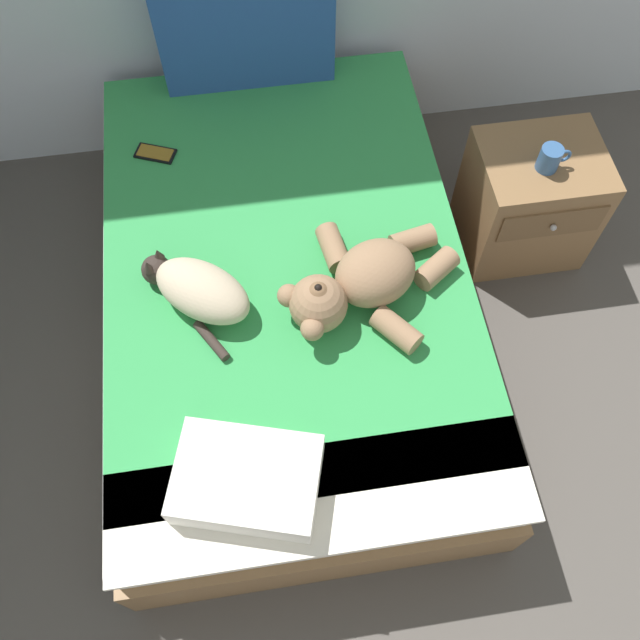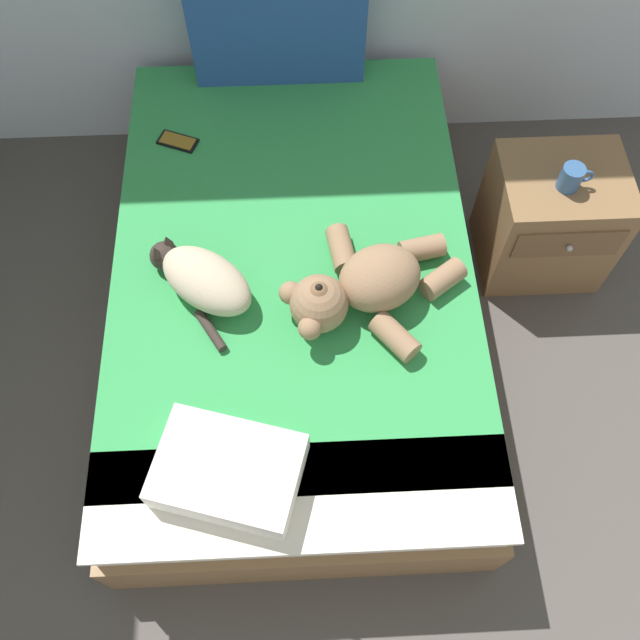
{
  "view_description": "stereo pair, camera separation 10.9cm",
  "coord_description": "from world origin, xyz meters",
  "px_view_note": "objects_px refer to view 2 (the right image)",
  "views": [
    {
      "loc": [
        1.41,
        2.0,
        2.42
      ],
      "look_at": [
        1.56,
        3.04,
        0.5
      ],
      "focal_mm": 38.36,
      "sensor_mm": 36.0,
      "label": 1
    },
    {
      "loc": [
        1.52,
        1.99,
        2.42
      ],
      "look_at": [
        1.56,
        3.04,
        0.5
      ],
      "focal_mm": 38.36,
      "sensor_mm": 36.0,
      "label": 2
    }
  ],
  "objects_px": {
    "cat": "(202,278)",
    "nightstand": "(548,219)",
    "cell_phone": "(178,141)",
    "teddy_bear": "(362,286)",
    "mug": "(572,178)",
    "bed": "(295,291)",
    "throw_pillow": "(228,471)",
    "patterned_cushion": "(277,19)"
  },
  "relations": [
    {
      "from": "cat",
      "to": "nightstand",
      "type": "distance_m",
      "value": 1.39
    },
    {
      "from": "cell_phone",
      "to": "nightstand",
      "type": "relative_size",
      "value": 0.33
    },
    {
      "from": "teddy_bear",
      "to": "mug",
      "type": "bearing_deg",
      "value": 28.52
    },
    {
      "from": "bed",
      "to": "cell_phone",
      "type": "bearing_deg",
      "value": 128.1
    },
    {
      "from": "bed",
      "to": "teddy_bear",
      "type": "relative_size",
      "value": 3.18
    },
    {
      "from": "cat",
      "to": "mug",
      "type": "height_order",
      "value": "cat"
    },
    {
      "from": "cell_phone",
      "to": "throw_pillow",
      "type": "relative_size",
      "value": 0.41
    },
    {
      "from": "patterned_cushion",
      "to": "nightstand",
      "type": "height_order",
      "value": "patterned_cushion"
    },
    {
      "from": "cat",
      "to": "teddy_bear",
      "type": "xyz_separation_m",
      "value": [
        0.51,
        -0.06,
        0.01
      ]
    },
    {
      "from": "throw_pillow",
      "to": "nightstand",
      "type": "bearing_deg",
      "value": 40.62
    },
    {
      "from": "nightstand",
      "to": "teddy_bear",
      "type": "bearing_deg",
      "value": -149.51
    },
    {
      "from": "nightstand",
      "to": "patterned_cushion",
      "type": "bearing_deg",
      "value": 148.97
    },
    {
      "from": "cell_phone",
      "to": "throw_pillow",
      "type": "height_order",
      "value": "throw_pillow"
    },
    {
      "from": "bed",
      "to": "throw_pillow",
      "type": "distance_m",
      "value": 0.84
    },
    {
      "from": "teddy_bear",
      "to": "mug",
      "type": "relative_size",
      "value": 5.17
    },
    {
      "from": "nightstand",
      "to": "mug",
      "type": "height_order",
      "value": "mug"
    },
    {
      "from": "bed",
      "to": "cat",
      "type": "height_order",
      "value": "cat"
    },
    {
      "from": "teddy_bear",
      "to": "throw_pillow",
      "type": "xyz_separation_m",
      "value": [
        -0.42,
        -0.57,
        -0.03
      ]
    },
    {
      "from": "bed",
      "to": "patterned_cushion",
      "type": "xyz_separation_m",
      "value": [
        -0.02,
        0.89,
        0.49
      ]
    },
    {
      "from": "cell_phone",
      "to": "throw_pillow",
      "type": "bearing_deg",
      "value": -80.31
    },
    {
      "from": "teddy_bear",
      "to": "throw_pillow",
      "type": "distance_m",
      "value": 0.71
    },
    {
      "from": "throw_pillow",
      "to": "nightstand",
      "type": "height_order",
      "value": "throw_pillow"
    },
    {
      "from": "patterned_cushion",
      "to": "cat",
      "type": "height_order",
      "value": "patterned_cushion"
    },
    {
      "from": "bed",
      "to": "cat",
      "type": "xyz_separation_m",
      "value": [
        -0.29,
        -0.13,
        0.31
      ]
    },
    {
      "from": "teddy_bear",
      "to": "nightstand",
      "type": "relative_size",
      "value": 1.23
    },
    {
      "from": "cat",
      "to": "nightstand",
      "type": "relative_size",
      "value": 0.81
    },
    {
      "from": "patterned_cushion",
      "to": "mug",
      "type": "bearing_deg",
      "value": -33.19
    },
    {
      "from": "teddy_bear",
      "to": "nightstand",
      "type": "xyz_separation_m",
      "value": [
        0.79,
        0.46,
        -0.31
      ]
    },
    {
      "from": "cat",
      "to": "cell_phone",
      "type": "xyz_separation_m",
      "value": [
        -0.13,
        0.66,
        -0.07
      ]
    },
    {
      "from": "cell_phone",
      "to": "teddy_bear",
      "type": "bearing_deg",
      "value": -48.5
    },
    {
      "from": "bed",
      "to": "patterned_cushion",
      "type": "bearing_deg",
      "value": 91.53
    },
    {
      "from": "mug",
      "to": "nightstand",
      "type": "bearing_deg",
      "value": 70.48
    },
    {
      "from": "patterned_cushion",
      "to": "teddy_bear",
      "type": "bearing_deg",
      "value": -77.26
    },
    {
      "from": "cat",
      "to": "throw_pillow",
      "type": "xyz_separation_m",
      "value": [
        0.09,
        -0.63,
        -0.02
      ]
    },
    {
      "from": "throw_pillow",
      "to": "mug",
      "type": "height_order",
      "value": "mug"
    },
    {
      "from": "patterned_cushion",
      "to": "cell_phone",
      "type": "distance_m",
      "value": 0.59
    },
    {
      "from": "teddy_bear",
      "to": "patterned_cushion",
      "type": "bearing_deg",
      "value": 102.74
    },
    {
      "from": "cat",
      "to": "cell_phone",
      "type": "distance_m",
      "value": 0.68
    },
    {
      "from": "teddy_bear",
      "to": "cell_phone",
      "type": "bearing_deg",
      "value": 131.5
    },
    {
      "from": "throw_pillow",
      "to": "nightstand",
      "type": "distance_m",
      "value": 1.61
    },
    {
      "from": "throw_pillow",
      "to": "nightstand",
      "type": "xyz_separation_m",
      "value": [
        1.21,
        1.03,
        -0.28
      ]
    },
    {
      "from": "cell_phone",
      "to": "nightstand",
      "type": "xyz_separation_m",
      "value": [
        1.43,
        -0.26,
        -0.23
      ]
    }
  ]
}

